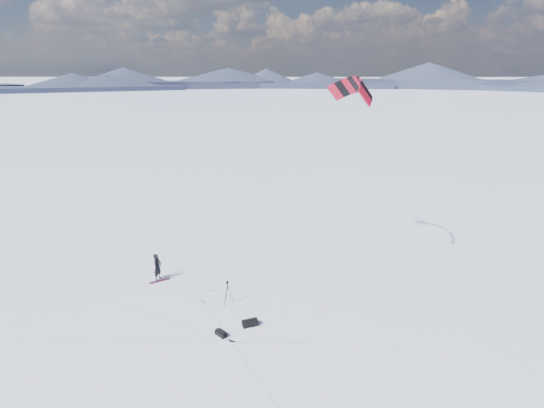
{
  "coord_description": "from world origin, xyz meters",
  "views": [
    {
      "loc": [
        5.1,
        -20.11,
        13.37
      ],
      "look_at": [
        4.54,
        4.86,
        4.89
      ],
      "focal_mm": 26.0,
      "sensor_mm": 36.0,
      "label": 1
    }
  ],
  "objects_px": {
    "gear_bag_b": "(221,333)",
    "tripod": "(228,289)",
    "snowboard": "(160,281)",
    "gear_bag_a": "(250,323)",
    "snowkiter": "(159,279)"
  },
  "relations": [
    {
      "from": "tripod",
      "to": "gear_bag_a",
      "type": "bearing_deg",
      "value": -54.85
    },
    {
      "from": "gear_bag_a",
      "to": "gear_bag_b",
      "type": "relative_size",
      "value": 1.3
    },
    {
      "from": "snowkiter",
      "to": "snowboard",
      "type": "bearing_deg",
      "value": -135.8
    },
    {
      "from": "snowboard",
      "to": "gear_bag_a",
      "type": "height_order",
      "value": "gear_bag_a"
    },
    {
      "from": "tripod",
      "to": "gear_bag_a",
      "type": "relative_size",
      "value": 1.57
    },
    {
      "from": "snowkiter",
      "to": "gear_bag_a",
      "type": "bearing_deg",
      "value": -114.08
    },
    {
      "from": "snowkiter",
      "to": "tripod",
      "type": "relative_size",
      "value": 1.25
    },
    {
      "from": "gear_bag_b",
      "to": "tripod",
      "type": "bearing_deg",
      "value": 131.72
    },
    {
      "from": "snowboard",
      "to": "tripod",
      "type": "xyz_separation_m",
      "value": [
        4.92,
        -2.55,
        0.94
      ]
    },
    {
      "from": "snowboard",
      "to": "gear_bag_a",
      "type": "distance_m",
      "value": 7.97
    },
    {
      "from": "snowboard",
      "to": "gear_bag_a",
      "type": "xyz_separation_m",
      "value": [
        6.42,
        -4.71,
        0.15
      ]
    },
    {
      "from": "snowkiter",
      "to": "tripod",
      "type": "height_order",
      "value": "tripod"
    },
    {
      "from": "snowkiter",
      "to": "gear_bag_b",
      "type": "bearing_deg",
      "value": -126.09
    },
    {
      "from": "gear_bag_a",
      "to": "gear_bag_b",
      "type": "distance_m",
      "value": 1.74
    },
    {
      "from": "snowkiter",
      "to": "snowboard",
      "type": "height_order",
      "value": "snowkiter"
    }
  ]
}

